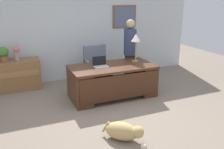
# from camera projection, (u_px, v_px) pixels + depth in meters

# --- Properties ---
(ground_plane) EXTENTS (12.00, 12.00, 0.00)m
(ground_plane) POSITION_uv_depth(u_px,v_px,m) (116.00, 114.00, 4.87)
(ground_plane) COLOR gray
(back_wall) EXTENTS (7.00, 0.16, 2.70)m
(back_wall) POSITION_uv_depth(u_px,v_px,m) (79.00, 31.00, 6.73)
(back_wall) COLOR silver
(back_wall) RESTS_ON ground_plane
(desk) EXTENTS (1.94, 0.98, 0.75)m
(desk) POSITION_uv_depth(u_px,v_px,m) (113.00, 80.00, 5.62)
(desk) COLOR #4C2B19
(desk) RESTS_ON ground_plane
(credenza) EXTENTS (1.49, 0.50, 0.76)m
(credenza) POSITION_uv_depth(u_px,v_px,m) (9.00, 76.00, 6.01)
(credenza) COLOR olive
(credenza) RESTS_ON ground_plane
(armchair) EXTENTS (0.60, 0.59, 1.04)m
(armchair) POSITION_uv_depth(u_px,v_px,m) (97.00, 68.00, 6.37)
(armchair) COLOR slate
(armchair) RESTS_ON ground_plane
(person_standing) EXTENTS (0.32, 0.32, 1.72)m
(person_standing) POSITION_uv_depth(u_px,v_px,m) (130.00, 52.00, 6.26)
(person_standing) COLOR #262323
(person_standing) RESTS_ON ground_plane
(dog_lying) EXTENTS (0.61, 0.60, 0.30)m
(dog_lying) POSITION_uv_depth(u_px,v_px,m) (124.00, 131.00, 3.97)
(dog_lying) COLOR tan
(dog_lying) RESTS_ON ground_plane
(laptop) EXTENTS (0.32, 0.22, 0.22)m
(laptop) POSITION_uv_depth(u_px,v_px,m) (100.00, 64.00, 5.46)
(laptop) COLOR #B2B5BA
(laptop) RESTS_ON desk
(desk_lamp) EXTENTS (0.22, 0.22, 0.67)m
(desk_lamp) POSITION_uv_depth(u_px,v_px,m) (136.00, 39.00, 5.72)
(desk_lamp) COLOR #9E8447
(desk_lamp) RESTS_ON desk
(vase_with_flowers) EXTENTS (0.17, 0.17, 0.37)m
(vase_with_flowers) POSITION_uv_depth(u_px,v_px,m) (16.00, 52.00, 5.92)
(vase_with_flowers) COLOR #A48A94
(vase_with_flowers) RESTS_ON credenza
(potted_plant) EXTENTS (0.24, 0.24, 0.36)m
(potted_plant) POSITION_uv_depth(u_px,v_px,m) (3.00, 53.00, 5.81)
(potted_plant) COLOR brown
(potted_plant) RESTS_ON credenza
(dog_toy_ball) EXTENTS (0.10, 0.10, 0.10)m
(dog_toy_ball) POSITION_uv_depth(u_px,v_px,m) (144.00, 147.00, 3.74)
(dog_toy_ball) COLOR beige
(dog_toy_ball) RESTS_ON ground_plane
(dog_toy_plush) EXTENTS (0.16, 0.18, 0.05)m
(dog_toy_plush) POSITION_uv_depth(u_px,v_px,m) (135.00, 131.00, 4.22)
(dog_toy_plush) COLOR orange
(dog_toy_plush) RESTS_ON ground_plane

